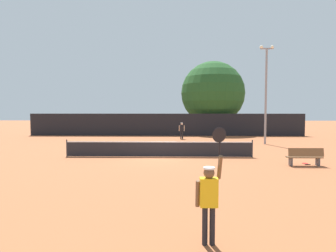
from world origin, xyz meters
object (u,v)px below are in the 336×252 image
object	(u,v)px
large_tree	(213,93)
parked_car_near	(149,126)
player_receiving	(182,129)
tennis_ball	(162,152)
courtside_bench	(305,157)
parked_car_mid	(178,125)
player_serving	(209,193)
spare_racket	(305,163)
light_pole	(266,88)

from	to	relation	value
large_tree	parked_car_near	bearing A→B (deg)	171.27
player_receiving	tennis_ball	distance (m)	9.25
courtside_bench	parked_car_mid	xyz separation A→B (m)	(-6.29, 24.31, 0.30)
player_receiving	courtside_bench	size ratio (longest dim) A/B	0.91
player_serving	tennis_ball	world-z (taller)	player_serving
spare_racket	parked_car_mid	bearing A→B (deg)	105.50
large_tree	parked_car_near	xyz separation A→B (m)	(-8.20, 1.26, -4.24)
tennis_ball	large_tree	bearing A→B (deg)	71.28
spare_racket	parked_car_mid	distance (m)	24.65
tennis_ball	light_pole	distance (m)	10.99
light_pole	parked_car_near	size ratio (longest dim) A/B	1.93
player_serving	parked_car_near	size ratio (longest dim) A/B	0.59
player_serving	light_pole	bearing A→B (deg)	68.94
light_pole	player_receiving	bearing A→B (deg)	150.22
parked_car_near	parked_car_mid	size ratio (longest dim) A/B	1.01
player_serving	courtside_bench	world-z (taller)	player_serving
player_receiving	parked_car_near	size ratio (longest dim) A/B	0.38
player_serving	player_receiving	world-z (taller)	player_serving
courtside_bench	player_receiving	bearing A→B (deg)	114.33
spare_racket	parked_car_near	bearing A→B (deg)	115.94
light_pole	player_serving	bearing A→B (deg)	-111.06
player_serving	parked_car_near	bearing A→B (deg)	97.74
player_receiving	large_tree	xyz separation A→B (m)	(4.07, 7.48, 4.02)
player_receiving	courtside_bench	xyz separation A→B (m)	(6.07, -13.42, -0.52)
player_serving	player_receiving	size ratio (longest dim) A/B	1.56
large_tree	courtside_bench	bearing A→B (deg)	-84.53
spare_racket	large_tree	distance (m)	21.07
tennis_ball	parked_car_near	size ratio (longest dim) A/B	0.02
player_serving	large_tree	xyz separation A→B (m)	(4.01, 29.57, 3.90)
courtside_bench	spare_racket	bearing A→B (deg)	62.01
courtside_bench	player_serving	bearing A→B (deg)	-124.75
player_serving	tennis_ball	size ratio (longest dim) A/B	37.37
large_tree	parked_car_mid	xyz separation A→B (m)	(-4.28, 3.41, -4.24)
player_serving	spare_racket	size ratio (longest dim) A/B	4.91
light_pole	large_tree	xyz separation A→B (m)	(-2.95, 11.50, 0.29)
light_pole	parked_car_near	distance (m)	17.40
player_receiving	large_tree	bearing A→B (deg)	-118.52
player_serving	large_tree	bearing A→B (deg)	82.27
large_tree	light_pole	bearing A→B (deg)	-75.62
courtside_bench	tennis_ball	bearing A→B (deg)	150.24
courtside_bench	light_pole	world-z (taller)	light_pole
player_receiving	light_pole	xyz separation A→B (m)	(7.02, -4.01, 3.73)
spare_racket	player_serving	bearing A→B (deg)	-124.36
courtside_bench	parked_car_near	distance (m)	24.40
player_receiving	parked_car_near	distance (m)	9.67
spare_racket	parked_car_near	world-z (taller)	parked_car_near
tennis_ball	spare_racket	distance (m)	8.77
player_receiving	tennis_ball	world-z (taller)	player_receiving
parked_car_near	light_pole	bearing A→B (deg)	-52.75
spare_racket	large_tree	world-z (taller)	large_tree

